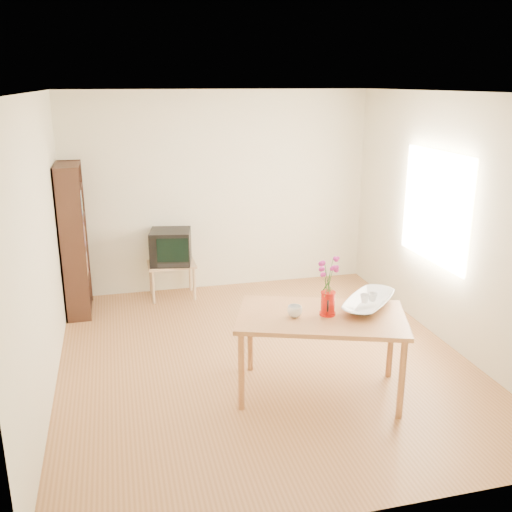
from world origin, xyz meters
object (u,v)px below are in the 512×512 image
object	(u,v)px
table	(321,323)
television	(171,246)
mug	(295,311)
pitcher	(328,304)
bowl	(370,282)

from	to	relation	value
table	television	distance (m)	2.91
table	mug	size ratio (longest dim) A/B	12.92
pitcher	mug	size ratio (longest dim) A/B	1.69
table	mug	distance (m)	0.27
table	bowl	bearing A→B (deg)	29.30
pitcher	bowl	bearing A→B (deg)	32.77
mug	table	bearing A→B (deg)	171.67
table	pitcher	xyz separation A→B (m)	(0.05, -0.01, 0.18)
bowl	television	bearing A→B (deg)	119.61
television	table	bearing A→B (deg)	-58.81
bowl	television	xyz separation A→B (m)	(-1.50, 2.65, -0.31)
mug	bowl	size ratio (longest dim) A/B	0.25
television	pitcher	bearing A→B (deg)	-57.93
bowl	television	size ratio (longest dim) A/B	0.87
mug	bowl	bearing A→B (deg)	-178.38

